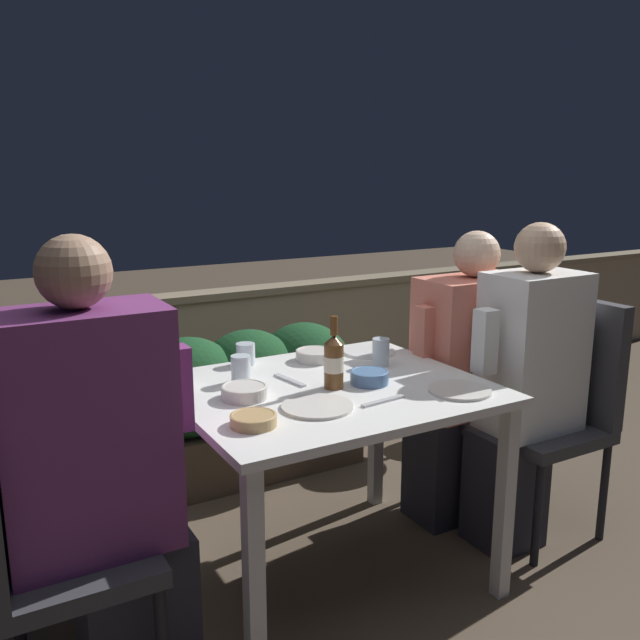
# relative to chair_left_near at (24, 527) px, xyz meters

# --- Properties ---
(ground_plane) EXTENTS (16.00, 16.00, 0.00)m
(ground_plane) POSITION_rel_chair_left_near_xyz_m (1.02, 0.17, -0.58)
(ground_plane) COLOR brown
(parapet_wall) EXTENTS (9.00, 0.18, 0.77)m
(parapet_wall) POSITION_rel_chair_left_near_xyz_m (1.02, 1.95, -0.18)
(parapet_wall) COLOR gray
(parapet_wall) RESTS_ON ground_plane
(dining_table) EXTENTS (1.04, 0.88, 0.74)m
(dining_table) POSITION_rel_chair_left_near_xyz_m (1.02, 0.17, 0.08)
(dining_table) COLOR white
(dining_table) RESTS_ON ground_plane
(planter_hedge) EXTENTS (1.10, 0.47, 0.73)m
(planter_hedge) POSITION_rel_chair_left_near_xyz_m (1.13, 1.13, -0.17)
(planter_hedge) COLOR brown
(planter_hedge) RESTS_ON ground_plane
(chair_left_near) EXTENTS (0.44, 0.43, 0.97)m
(chair_left_near) POSITION_rel_chair_left_near_xyz_m (0.00, 0.00, 0.00)
(chair_left_near) COLOR #333338
(chair_left_near) RESTS_ON ground_plane
(person_purple_stripe) EXTENTS (0.51, 0.26, 1.32)m
(person_purple_stripe) POSITION_rel_chair_left_near_xyz_m (0.20, -0.00, 0.09)
(person_purple_stripe) COLOR #282833
(person_purple_stripe) RESTS_ON ground_plane
(chair_left_far) EXTENTS (0.44, 0.43, 0.97)m
(chair_left_far) POSITION_rel_chair_left_near_xyz_m (0.06, 0.35, 0.00)
(chair_left_far) COLOR #333338
(chair_left_far) RESTS_ON ground_plane
(chair_right_near) EXTENTS (0.44, 0.43, 0.97)m
(chair_right_near) POSITION_rel_chair_left_near_xyz_m (2.02, 0.04, 0.00)
(chair_right_near) COLOR #333338
(chair_right_near) RESTS_ON ground_plane
(person_white_polo) EXTENTS (0.47, 0.26, 1.28)m
(person_white_polo) POSITION_rel_chair_left_near_xyz_m (1.82, 0.04, 0.07)
(person_white_polo) COLOR #282833
(person_white_polo) RESTS_ON ground_plane
(chair_right_far) EXTENTS (0.44, 0.43, 0.97)m
(chair_right_far) POSITION_rel_chair_left_near_xyz_m (1.97, 0.32, 0.00)
(chair_right_far) COLOR #333338
(chair_right_far) RESTS_ON ground_plane
(person_coral_top) EXTENTS (0.52, 0.26, 1.23)m
(person_coral_top) POSITION_rel_chair_left_near_xyz_m (1.76, 0.32, 0.04)
(person_coral_top) COLOR #282833
(person_coral_top) RESTS_ON ground_plane
(beer_bottle) EXTENTS (0.07, 0.07, 0.25)m
(beer_bottle) POSITION_rel_chair_left_near_xyz_m (1.02, 0.14, 0.26)
(beer_bottle) COLOR brown
(beer_bottle) RESTS_ON dining_table
(plate_0) EXTENTS (0.21, 0.21, 0.01)m
(plate_0) POSITION_rel_chair_left_near_xyz_m (1.36, -0.10, 0.17)
(plate_0) COLOR silver
(plate_0) RESTS_ON dining_table
(plate_1) EXTENTS (0.23, 0.23, 0.01)m
(plate_1) POSITION_rel_chair_left_near_xyz_m (0.87, -0.00, 0.17)
(plate_1) COLOR silver
(plate_1) RESTS_ON dining_table
(plate_2) EXTENTS (0.21, 0.21, 0.01)m
(plate_2) POSITION_rel_chair_left_near_xyz_m (1.37, 0.45, 0.17)
(plate_2) COLOR white
(plate_2) RESTS_ON dining_table
(bowl_0) EXTENTS (0.15, 0.15, 0.04)m
(bowl_0) POSITION_rel_chair_left_near_xyz_m (0.71, 0.20, 0.19)
(bowl_0) COLOR beige
(bowl_0) RESTS_ON dining_table
(bowl_1) EXTENTS (0.13, 0.13, 0.05)m
(bowl_1) POSITION_rel_chair_left_near_xyz_m (1.15, 0.12, 0.19)
(bowl_1) COLOR #4C709E
(bowl_1) RESTS_ON dining_table
(bowl_2) EXTENTS (0.15, 0.15, 0.04)m
(bowl_2) POSITION_rel_chair_left_near_xyz_m (1.12, 0.47, 0.19)
(bowl_2) COLOR beige
(bowl_2) RESTS_ON dining_table
(bowl_3) EXTENTS (0.14, 0.14, 0.04)m
(bowl_3) POSITION_rel_chair_left_near_xyz_m (0.63, -0.04, 0.19)
(bowl_3) COLOR tan
(bowl_3) RESTS_ON dining_table
(glass_cup_0) EXTENTS (0.07, 0.07, 0.08)m
(glass_cup_0) POSITION_rel_chair_left_near_xyz_m (0.87, 0.55, 0.21)
(glass_cup_0) COLOR silver
(glass_cup_0) RESTS_ON dining_table
(glass_cup_1) EXTENTS (0.07, 0.07, 0.09)m
(glass_cup_1) POSITION_rel_chair_left_near_xyz_m (0.55, 0.40, 0.21)
(glass_cup_1) COLOR silver
(glass_cup_1) RESTS_ON dining_table
(glass_cup_2) EXTENTS (0.07, 0.07, 0.11)m
(glass_cup_2) POSITION_rel_chair_left_near_xyz_m (1.31, 0.29, 0.22)
(glass_cup_2) COLOR silver
(glass_cup_2) RESTS_ON dining_table
(glass_cup_3) EXTENTS (0.07, 0.07, 0.10)m
(glass_cup_3) POSITION_rel_chair_left_near_xyz_m (0.76, 0.36, 0.22)
(glass_cup_3) COLOR silver
(glass_cup_3) RESTS_ON dining_table
(fork_0) EXTENTS (0.05, 0.17, 0.01)m
(fork_0) POSITION_rel_chair_left_near_xyz_m (0.92, 0.28, 0.17)
(fork_0) COLOR silver
(fork_0) RESTS_ON dining_table
(fork_1) EXTENTS (0.17, 0.04, 0.01)m
(fork_1) POSITION_rel_chair_left_near_xyz_m (1.08, -0.06, 0.17)
(fork_1) COLOR silver
(fork_1) RESTS_ON dining_table
(potted_plant) EXTENTS (0.33, 0.33, 0.72)m
(potted_plant) POSITION_rel_chair_left_near_xyz_m (2.21, 0.98, -0.13)
(potted_plant) COLOR #B2A899
(potted_plant) RESTS_ON ground_plane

